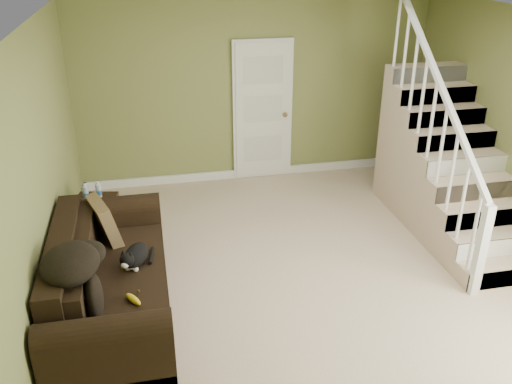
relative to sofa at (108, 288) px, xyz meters
name	(u,v)px	position (x,y,z in m)	size (l,w,h in m)	color
floor	(308,277)	(2.02, 0.28, -0.35)	(5.00, 5.50, 0.01)	tan
ceiling	(320,23)	(2.02, 0.28, 2.25)	(5.00, 5.50, 0.01)	white
wall_back	(255,91)	(2.02, 3.03, 0.95)	(5.00, 0.04, 2.60)	olive
wall_front	(474,365)	(2.02, -2.47, 0.95)	(5.00, 0.04, 2.60)	olive
wall_left	(39,186)	(-0.48, 0.28, 0.95)	(0.04, 5.50, 2.60)	olive
baseboard_back	(256,172)	(2.02, 3.00, -0.29)	(5.00, 0.04, 0.12)	white
baseboard_left	(65,301)	(-0.45, 0.28, -0.29)	(0.04, 5.50, 0.12)	white
door	(263,111)	(2.12, 2.99, 0.66)	(0.86, 0.12, 2.02)	white
staircase	(442,171)	(4.02, 1.25, 0.29)	(1.00, 2.51, 2.82)	tan
sofa	(108,288)	(0.00, 0.00, 0.00)	(0.99, 2.30, 0.91)	black
side_table	(97,220)	(-0.18, 1.50, -0.07)	(0.53, 0.53, 0.77)	black
cat	(136,257)	(0.28, 0.09, 0.25)	(0.33, 0.55, 0.26)	black
banana	(133,299)	(0.25, -0.47, 0.18)	(0.06, 0.21, 0.06)	yellow
throw_pillow	(105,222)	(-0.01, 0.66, 0.34)	(0.12, 0.47, 0.47)	#533821
throw_blanket	(70,263)	(-0.20, -0.47, 0.60)	(0.45, 0.59, 0.25)	black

